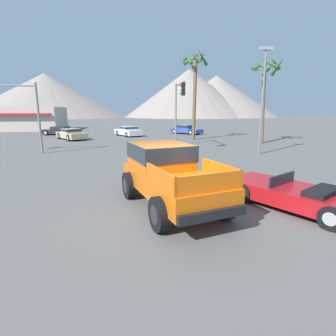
# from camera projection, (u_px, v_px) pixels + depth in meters

# --- Properties ---
(ground_plane) EXTENTS (320.00, 320.00, 0.00)m
(ground_plane) POSITION_uv_depth(u_px,v_px,m) (180.00, 211.00, 8.37)
(ground_plane) COLOR #5B5956
(orange_pickup_truck) EXTENTS (3.38, 5.39, 2.01)m
(orange_pickup_truck) POSITION_uv_depth(u_px,v_px,m) (167.00, 172.00, 8.77)
(orange_pickup_truck) COLOR orange
(orange_pickup_truck) RESTS_ON ground_plane
(red_convertible_car) EXTENTS (3.94, 4.81, 1.05)m
(red_convertible_car) POSITION_uv_depth(u_px,v_px,m) (296.00, 195.00, 8.52)
(red_convertible_car) COLOR #B21419
(red_convertible_car) RESTS_ON ground_plane
(parked_car_dark) EXTENTS (4.89, 2.82, 1.09)m
(parked_car_dark) POSITION_uv_depth(u_px,v_px,m) (60.00, 130.00, 33.98)
(parked_car_dark) COLOR #232328
(parked_car_dark) RESTS_ON ground_plane
(parked_car_tan) EXTENTS (4.05, 4.70, 1.18)m
(parked_car_tan) POSITION_uv_depth(u_px,v_px,m) (71.00, 134.00, 28.63)
(parked_car_tan) COLOR tan
(parked_car_tan) RESTS_ON ground_plane
(parked_car_white) EXTENTS (3.60, 4.61, 1.17)m
(parked_car_white) POSITION_uv_depth(u_px,v_px,m) (128.00, 131.00, 32.57)
(parked_car_white) COLOR white
(parked_car_white) RESTS_ON ground_plane
(parked_car_blue) EXTENTS (4.27, 4.43, 1.19)m
(parked_car_blue) POSITION_uv_depth(u_px,v_px,m) (186.00, 129.00, 35.45)
(parked_car_blue) COLOR #334C9E
(parked_car_blue) RESTS_ON ground_plane
(traffic_light_main) EXTENTS (4.41, 0.38, 5.08)m
(traffic_light_main) POSITION_uv_depth(u_px,v_px,m) (11.00, 104.00, 18.57)
(traffic_light_main) COLOR slate
(traffic_light_main) RESTS_ON ground_plane
(traffic_light_crosswalk) EXTENTS (0.38, 4.29, 5.41)m
(traffic_light_crosswalk) POSITION_uv_depth(u_px,v_px,m) (179.00, 102.00, 21.41)
(traffic_light_crosswalk) COLOR slate
(traffic_light_crosswalk) RESTS_ON ground_plane
(street_lamp_post) EXTENTS (0.90, 0.24, 7.32)m
(street_lamp_post) POSITION_uv_depth(u_px,v_px,m) (263.00, 91.00, 18.24)
(street_lamp_post) COLOR slate
(street_lamp_post) RESTS_ON ground_plane
(palm_tree_tall) EXTENTS (2.77, 2.89, 9.12)m
(palm_tree_tall) POSITION_uv_depth(u_px,v_px,m) (195.00, 75.00, 27.33)
(palm_tree_tall) COLOR brown
(palm_tree_tall) RESTS_ON ground_plane
(palm_tree_short) EXTENTS (2.82, 2.79, 7.86)m
(palm_tree_short) POSITION_uv_depth(u_px,v_px,m) (265.00, 80.00, 24.42)
(palm_tree_short) COLOR brown
(palm_tree_short) RESTS_ON ground_plane
(storefront_building) EXTENTS (10.49, 8.10, 3.64)m
(storefront_building) POSITION_uv_depth(u_px,v_px,m) (28.00, 119.00, 41.99)
(storefront_building) COLOR #BCB2A3
(storefront_building) RESTS_ON ground_plane
(distant_mountain_range) EXTENTS (142.60, 68.27, 21.63)m
(distant_mountain_range) POSITION_uv_depth(u_px,v_px,m) (133.00, 96.00, 120.00)
(distant_mountain_range) COLOR gray
(distant_mountain_range) RESTS_ON ground_plane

